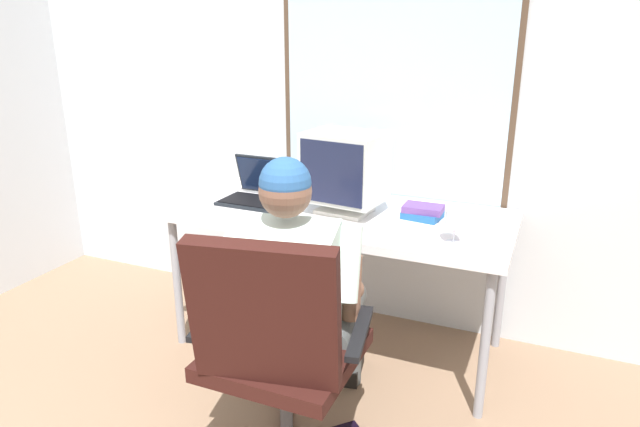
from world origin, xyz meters
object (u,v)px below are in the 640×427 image
object	(u,v)px
office_chair	(276,342)
wine_glass	(455,220)
crt_monitor	(345,168)
book_stack	(423,212)
person_seated	(297,290)
laptop	(261,189)
desk	(339,221)

from	to	relation	value
office_chair	wine_glass	bearing A→B (deg)	56.61
crt_monitor	book_stack	world-z (taller)	crt_monitor
person_seated	book_stack	size ratio (longest dim) A/B	6.26
office_chair	laptop	world-z (taller)	office_chair
desk	book_stack	world-z (taller)	book_stack
person_seated	laptop	size ratio (longest dim) A/B	3.34
laptop	desk	bearing A→B (deg)	-1.14
desk	wine_glass	distance (m)	0.66
desk	office_chair	world-z (taller)	office_chair
laptop	office_chair	bearing A→B (deg)	-58.82
wine_glass	book_stack	size ratio (longest dim) A/B	0.75
person_seated	wine_glass	world-z (taller)	person_seated
desk	laptop	distance (m)	0.46
person_seated	crt_monitor	xyz separation A→B (m)	(-0.04, 0.65, 0.35)
crt_monitor	laptop	distance (m)	0.51
book_stack	laptop	bearing A→B (deg)	-176.72
crt_monitor	book_stack	bearing A→B (deg)	9.72
book_stack	wine_glass	bearing A→B (deg)	-53.45
person_seated	wine_glass	xyz separation A→B (m)	(0.53, 0.45, 0.23)
crt_monitor	laptop	world-z (taller)	crt_monitor
desk	person_seated	world-z (taller)	person_seated
desk	laptop	bearing A→B (deg)	178.86
desk	office_chair	xyz separation A→B (m)	(0.12, -0.94, -0.14)
wine_glass	book_stack	bearing A→B (deg)	126.55
crt_monitor	laptop	xyz separation A→B (m)	(-0.48, 0.02, -0.17)
wine_glass	crt_monitor	bearing A→B (deg)	160.72
desk	laptop	world-z (taller)	laptop
laptop	book_stack	world-z (taller)	laptop
office_chair	desk	bearing A→B (deg)	97.45
desk	laptop	size ratio (longest dim) A/B	4.70
desk	wine_glass	size ratio (longest dim) A/B	11.69
office_chair	crt_monitor	bearing A→B (deg)	95.64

